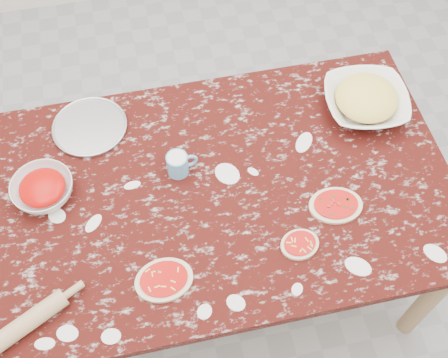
% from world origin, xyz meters
% --- Properties ---
extents(ground, '(4.00, 4.00, 0.00)m').
position_xyz_m(ground, '(0.00, 0.00, 0.00)').
color(ground, gray).
extents(worktable, '(1.60, 1.00, 0.75)m').
position_xyz_m(worktable, '(0.00, 0.00, 0.67)').
color(worktable, black).
rests_on(worktable, ground).
extents(pizza_tray, '(0.35, 0.35, 0.01)m').
position_xyz_m(pizza_tray, '(-0.43, 0.35, 0.76)').
color(pizza_tray, '#B2B2B7').
rests_on(pizza_tray, worktable).
extents(sauce_bowl, '(0.26, 0.26, 0.07)m').
position_xyz_m(sauce_bowl, '(-0.61, 0.10, 0.78)').
color(sauce_bowl, white).
rests_on(sauce_bowl, worktable).
extents(cheese_bowl, '(0.35, 0.35, 0.08)m').
position_xyz_m(cheese_bowl, '(0.59, 0.23, 0.79)').
color(cheese_bowl, white).
rests_on(cheese_bowl, worktable).
extents(flour_mug, '(0.11, 0.08, 0.09)m').
position_xyz_m(flour_mug, '(-0.14, 0.10, 0.80)').
color(flour_mug, '#5DA9D8').
rests_on(flour_mug, worktable).
extents(pizza_left, '(0.20, 0.16, 0.02)m').
position_xyz_m(pizza_left, '(-0.26, -0.30, 0.76)').
color(pizza_left, beige).
rests_on(pizza_left, worktable).
extents(pizza_mid, '(0.14, 0.13, 0.02)m').
position_xyz_m(pizza_mid, '(0.19, -0.27, 0.76)').
color(pizza_mid, beige).
rests_on(pizza_mid, worktable).
extents(pizza_right, '(0.20, 0.16, 0.02)m').
position_xyz_m(pizza_right, '(0.35, -0.16, 0.76)').
color(pizza_right, beige).
rests_on(pizza_right, worktable).
extents(rolling_pin, '(0.28, 0.18, 0.06)m').
position_xyz_m(rolling_pin, '(-0.69, -0.36, 0.78)').
color(rolling_pin, tan).
rests_on(rolling_pin, worktable).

